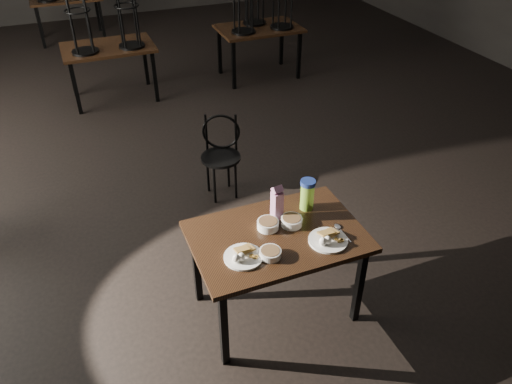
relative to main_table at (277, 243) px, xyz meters
name	(u,v)px	position (x,y,z in m)	size (l,w,h in m)	color
main_table	(277,243)	(0.00, 0.00, 0.00)	(1.20, 0.80, 0.75)	black
plate_left	(243,255)	(-0.31, -0.14, 0.10)	(0.26, 0.26, 0.09)	white
plate_right	(328,239)	(0.29, -0.20, 0.10)	(0.27, 0.27, 0.09)	white
bowl_near	(268,224)	(-0.03, 0.09, 0.11)	(0.15, 0.15, 0.06)	white
bowl_far	(292,221)	(0.14, 0.06, 0.11)	(0.15, 0.15, 0.06)	white
bowl_big	(270,253)	(-0.14, -0.19, 0.11)	(0.15, 0.15, 0.05)	white
juice_carton	(277,204)	(0.07, 0.17, 0.21)	(0.08, 0.08, 0.28)	#81175D
water_bottle	(307,194)	(0.32, 0.20, 0.20)	(0.14, 0.14, 0.25)	#94D23D
spoon	(339,228)	(0.43, -0.10, 0.08)	(0.05, 0.22, 0.01)	silver
bentwood_chair	(221,150)	(0.14, 1.67, -0.18)	(0.44, 0.43, 0.83)	black
bg_table_left	(108,47)	(-0.53, 4.37, 0.08)	(1.20, 0.80, 1.48)	black
bg_table_right	(259,25)	(1.66, 4.40, 0.11)	(1.20, 0.80, 1.48)	black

